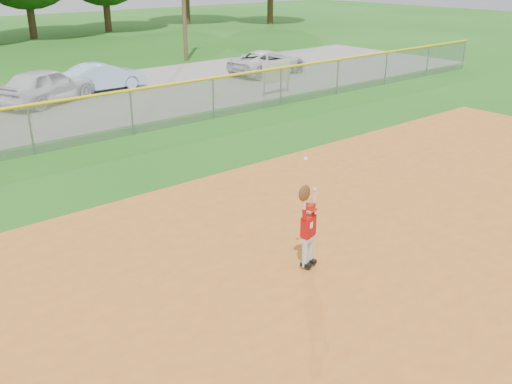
% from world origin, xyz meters
% --- Properties ---
extents(ground, '(120.00, 120.00, 0.00)m').
position_xyz_m(ground, '(0.00, 0.00, 0.00)').
color(ground, '#1F5C15').
rests_on(ground, ground).
extents(clay_infield, '(24.00, 16.00, 0.04)m').
position_xyz_m(clay_infield, '(0.00, -3.00, 0.02)').
color(clay_infield, '#B76221').
rests_on(clay_infield, ground).
extents(parking_strip, '(44.00, 10.00, 0.03)m').
position_xyz_m(parking_strip, '(0.00, 16.00, 0.01)').
color(parking_strip, gray).
rests_on(parking_strip, ground).
extents(car_white_a, '(4.59, 3.33, 1.45)m').
position_xyz_m(car_white_a, '(-0.49, 16.24, 0.76)').
color(car_white_a, silver).
rests_on(car_white_a, parking_strip).
extents(car_blue, '(3.73, 1.35, 1.22)m').
position_xyz_m(car_blue, '(2.42, 17.11, 0.64)').
color(car_blue, '#99BFE4').
rests_on(car_blue, parking_strip).
extents(car_white_b, '(4.53, 2.40, 1.21)m').
position_xyz_m(car_white_b, '(10.73, 15.46, 0.64)').
color(car_white_b, silver).
rests_on(car_white_b, parking_strip).
extents(sponsor_sign, '(1.62, 0.11, 1.44)m').
position_xyz_m(sponsor_sign, '(7.81, 11.55, 0.95)').
color(sponsor_sign, gray).
rests_on(sponsor_sign, ground).
extents(outfield_fence, '(40.06, 0.10, 1.55)m').
position_xyz_m(outfield_fence, '(0.00, 10.00, 0.88)').
color(outfield_fence, gray).
rests_on(outfield_fence, ground).
extents(ballplayer, '(0.55, 0.29, 2.18)m').
position_xyz_m(ballplayer, '(-1.91, -0.23, 0.92)').
color(ballplayer, silver).
rests_on(ballplayer, ground).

